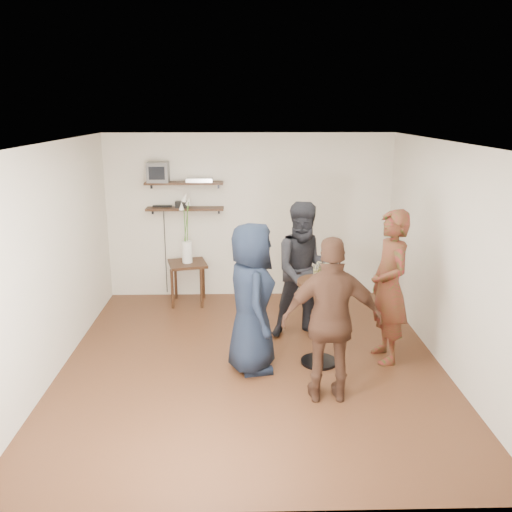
% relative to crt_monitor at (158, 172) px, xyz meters
% --- Properties ---
extents(room, '(4.58, 5.08, 2.68)m').
position_rel_crt_monitor_xyz_m(room, '(1.39, -2.38, -0.72)').
color(room, '#462616').
rests_on(room, ground).
extents(shelf_upper, '(1.20, 0.25, 0.04)m').
position_rel_crt_monitor_xyz_m(shelf_upper, '(0.39, 0.00, -0.17)').
color(shelf_upper, black).
rests_on(shelf_upper, room).
extents(shelf_lower, '(1.20, 0.25, 0.04)m').
position_rel_crt_monitor_xyz_m(shelf_lower, '(0.39, 0.00, -0.57)').
color(shelf_lower, black).
rests_on(shelf_lower, room).
extents(crt_monitor, '(0.32, 0.30, 0.30)m').
position_rel_crt_monitor_xyz_m(crt_monitor, '(0.00, 0.00, 0.00)').
color(crt_monitor, '#59595B').
rests_on(crt_monitor, shelf_upper).
extents(dvd_deck, '(0.40, 0.24, 0.06)m').
position_rel_crt_monitor_xyz_m(dvd_deck, '(0.63, 0.00, -0.12)').
color(dvd_deck, silver).
rests_on(dvd_deck, shelf_upper).
extents(radio, '(0.22, 0.10, 0.10)m').
position_rel_crt_monitor_xyz_m(radio, '(0.35, 0.00, -0.50)').
color(radio, black).
rests_on(radio, shelf_lower).
extents(power_strip, '(0.30, 0.05, 0.03)m').
position_rel_crt_monitor_xyz_m(power_strip, '(0.03, 0.05, -0.54)').
color(power_strip, black).
rests_on(power_strip, shelf_lower).
extents(side_table, '(0.67, 0.67, 0.66)m').
position_rel_crt_monitor_xyz_m(side_table, '(0.43, -0.29, -1.46)').
color(side_table, black).
rests_on(side_table, room).
extents(vase_lilies, '(0.20, 0.21, 1.09)m').
position_rel_crt_monitor_xyz_m(vase_lilies, '(0.43, -0.29, -1.01)').
color(vase_lilies, white).
rests_on(vase_lilies, side_table).
extents(drinks_table, '(0.57, 0.57, 1.04)m').
position_rel_crt_monitor_xyz_m(drinks_table, '(2.19, -2.40, -1.35)').
color(drinks_table, black).
rests_on(drinks_table, room).
extents(wine_glass_fl, '(0.07, 0.07, 0.20)m').
position_rel_crt_monitor_xyz_m(wine_glass_fl, '(2.12, -2.42, -0.85)').
color(wine_glass_fl, silver).
rests_on(wine_glass_fl, drinks_table).
extents(wine_glass_fr, '(0.07, 0.07, 0.22)m').
position_rel_crt_monitor_xyz_m(wine_glass_fr, '(2.25, -2.42, -0.83)').
color(wine_glass_fr, silver).
rests_on(wine_glass_fr, drinks_table).
extents(wine_glass_bl, '(0.07, 0.07, 0.20)m').
position_rel_crt_monitor_xyz_m(wine_glass_bl, '(2.17, -2.33, -0.84)').
color(wine_glass_bl, silver).
rests_on(wine_glass_bl, drinks_table).
extents(wine_glass_br, '(0.07, 0.07, 0.20)m').
position_rel_crt_monitor_xyz_m(wine_glass_br, '(2.23, -2.38, -0.84)').
color(wine_glass_br, silver).
rests_on(wine_glass_br, drinks_table).
extents(person_plaid, '(0.52, 0.72, 1.85)m').
position_rel_crt_monitor_xyz_m(person_plaid, '(3.01, -2.31, -1.09)').
color(person_plaid, '#A81328').
rests_on(person_plaid, room).
extents(person_dark, '(0.96, 0.78, 1.82)m').
position_rel_crt_monitor_xyz_m(person_dark, '(2.10, -1.58, -1.11)').
color(person_dark, black).
rests_on(person_dark, room).
extents(person_navy, '(0.68, 0.93, 1.75)m').
position_rel_crt_monitor_xyz_m(person_navy, '(1.38, -2.52, -1.14)').
color(person_navy, black).
rests_on(person_navy, room).
extents(person_brown, '(1.03, 0.44, 1.75)m').
position_rel_crt_monitor_xyz_m(person_brown, '(2.18, -3.22, -1.14)').
color(person_brown, '#472B1E').
rests_on(person_brown, room).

